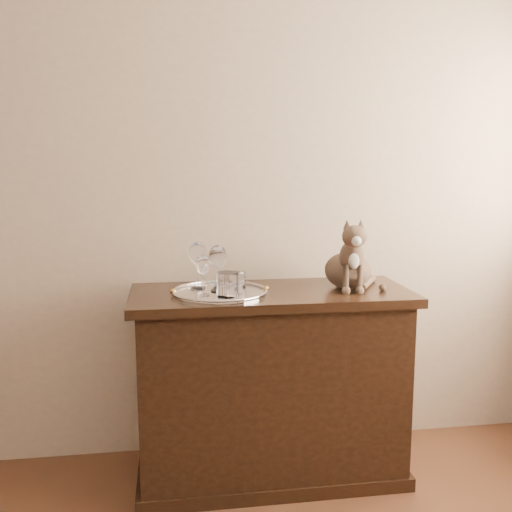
{
  "coord_description": "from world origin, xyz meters",
  "views": [
    {
      "loc": [
        0.17,
        -0.42,
        1.39
      ],
      "look_at": [
        0.54,
        1.95,
        1.0
      ],
      "focal_mm": 40.0,
      "sensor_mm": 36.0,
      "label": 1
    }
  ],
  "objects_px": {
    "tray": "(220,293)",
    "wine_glass_b": "(220,269)",
    "wine_glass_c": "(203,275)",
    "sideboard": "(271,385)",
    "wine_glass_a": "(197,265)",
    "tumbler_a": "(236,283)",
    "wine_glass_d": "(218,268)",
    "cat": "(348,253)",
    "tumbler_b": "(227,284)"
  },
  "relations": [
    {
      "from": "wine_glass_d",
      "to": "sideboard",
      "type": "bearing_deg",
      "value": 1.38
    },
    {
      "from": "wine_glass_a",
      "to": "tumbler_a",
      "type": "distance_m",
      "value": 0.21
    },
    {
      "from": "wine_glass_a",
      "to": "wine_glass_b",
      "type": "bearing_deg",
      "value": -4.36
    },
    {
      "from": "wine_glass_c",
      "to": "wine_glass_b",
      "type": "bearing_deg",
      "value": 57.88
    },
    {
      "from": "wine_glass_b",
      "to": "wine_glass_d",
      "type": "height_order",
      "value": "wine_glass_d"
    },
    {
      "from": "tray",
      "to": "wine_glass_a",
      "type": "distance_m",
      "value": 0.16
    },
    {
      "from": "tray",
      "to": "wine_glass_d",
      "type": "bearing_deg",
      "value": 106.48
    },
    {
      "from": "sideboard",
      "to": "wine_glass_b",
      "type": "bearing_deg",
      "value": 167.2
    },
    {
      "from": "wine_glass_c",
      "to": "tumbler_a",
      "type": "height_order",
      "value": "wine_glass_c"
    },
    {
      "from": "wine_glass_a",
      "to": "cat",
      "type": "relative_size",
      "value": 0.65
    },
    {
      "from": "wine_glass_a",
      "to": "tumbler_b",
      "type": "distance_m",
      "value": 0.21
    },
    {
      "from": "wine_glass_c",
      "to": "cat",
      "type": "height_order",
      "value": "cat"
    },
    {
      "from": "tray",
      "to": "tumbler_b",
      "type": "height_order",
      "value": "tumbler_b"
    },
    {
      "from": "wine_glass_b",
      "to": "tumbler_a",
      "type": "distance_m",
      "value": 0.15
    },
    {
      "from": "tray",
      "to": "wine_glass_c",
      "type": "xyz_separation_m",
      "value": [
        -0.07,
        -0.05,
        0.09
      ]
    },
    {
      "from": "wine_glass_b",
      "to": "wine_glass_c",
      "type": "xyz_separation_m",
      "value": [
        -0.08,
        -0.13,
        -0.0
      ]
    },
    {
      "from": "sideboard",
      "to": "wine_glass_b",
      "type": "height_order",
      "value": "wine_glass_b"
    },
    {
      "from": "cat",
      "to": "wine_glass_d",
      "type": "bearing_deg",
      "value": -171.9
    },
    {
      "from": "sideboard",
      "to": "wine_glass_d",
      "type": "xyz_separation_m",
      "value": [
        -0.23,
        -0.01,
        0.53
      ]
    },
    {
      "from": "tray",
      "to": "wine_glass_b",
      "type": "xyz_separation_m",
      "value": [
        0.01,
        0.08,
        0.09
      ]
    },
    {
      "from": "tumbler_a",
      "to": "tray",
      "type": "bearing_deg",
      "value": 140.46
    },
    {
      "from": "tumbler_a",
      "to": "tumbler_b",
      "type": "relative_size",
      "value": 0.91
    },
    {
      "from": "wine_glass_b",
      "to": "tumbler_a",
      "type": "height_order",
      "value": "wine_glass_b"
    },
    {
      "from": "sideboard",
      "to": "tumbler_a",
      "type": "relative_size",
      "value": 13.16
    },
    {
      "from": "wine_glass_c",
      "to": "tumbler_a",
      "type": "relative_size",
      "value": 1.85
    },
    {
      "from": "tray",
      "to": "tumbler_b",
      "type": "xyz_separation_m",
      "value": [
        0.02,
        -0.08,
        0.05
      ]
    },
    {
      "from": "wine_glass_a",
      "to": "tray",
      "type": "bearing_deg",
      "value": -44.12
    },
    {
      "from": "tumbler_a",
      "to": "wine_glass_d",
      "type": "bearing_deg",
      "value": 132.27
    },
    {
      "from": "sideboard",
      "to": "wine_glass_c",
      "type": "height_order",
      "value": "wine_glass_c"
    },
    {
      "from": "cat",
      "to": "sideboard",
      "type": "bearing_deg",
      "value": -171.71
    },
    {
      "from": "sideboard",
      "to": "wine_glass_d",
      "type": "height_order",
      "value": "wine_glass_d"
    },
    {
      "from": "wine_glass_b",
      "to": "cat",
      "type": "xyz_separation_m",
      "value": [
        0.56,
        -0.04,
        0.06
      ]
    },
    {
      "from": "tumbler_b",
      "to": "wine_glass_d",
      "type": "bearing_deg",
      "value": 104.64
    },
    {
      "from": "wine_glass_a",
      "to": "wine_glass_b",
      "type": "relative_size",
      "value": 1.2
    },
    {
      "from": "sideboard",
      "to": "cat",
      "type": "distance_m",
      "value": 0.67
    },
    {
      "from": "wine_glass_b",
      "to": "tray",
      "type": "bearing_deg",
      "value": -93.72
    },
    {
      "from": "sideboard",
      "to": "cat",
      "type": "bearing_deg",
      "value": 1.86
    },
    {
      "from": "wine_glass_c",
      "to": "tumbler_b",
      "type": "distance_m",
      "value": 0.11
    },
    {
      "from": "sideboard",
      "to": "cat",
      "type": "height_order",
      "value": "cat"
    },
    {
      "from": "sideboard",
      "to": "cat",
      "type": "relative_size",
      "value": 3.86
    },
    {
      "from": "tumbler_a",
      "to": "cat",
      "type": "height_order",
      "value": "cat"
    },
    {
      "from": "wine_glass_a",
      "to": "tumbler_a",
      "type": "xyz_separation_m",
      "value": [
        0.15,
        -0.14,
        -0.06
      ]
    },
    {
      "from": "tumbler_b",
      "to": "tumbler_a",
      "type": "bearing_deg",
      "value": 41.67
    },
    {
      "from": "tray",
      "to": "wine_glass_d",
      "type": "relative_size",
      "value": 2.04
    },
    {
      "from": "tumbler_a",
      "to": "cat",
      "type": "distance_m",
      "value": 0.52
    },
    {
      "from": "tray",
      "to": "cat",
      "type": "height_order",
      "value": "cat"
    },
    {
      "from": "tumbler_a",
      "to": "tumbler_b",
      "type": "xyz_separation_m",
      "value": [
        -0.04,
        -0.03,
        0.0
      ]
    },
    {
      "from": "tumbler_a",
      "to": "cat",
      "type": "relative_size",
      "value": 0.29
    },
    {
      "from": "wine_glass_d",
      "to": "cat",
      "type": "bearing_deg",
      "value": 1.67
    },
    {
      "from": "wine_glass_b",
      "to": "cat",
      "type": "distance_m",
      "value": 0.56
    }
  ]
}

